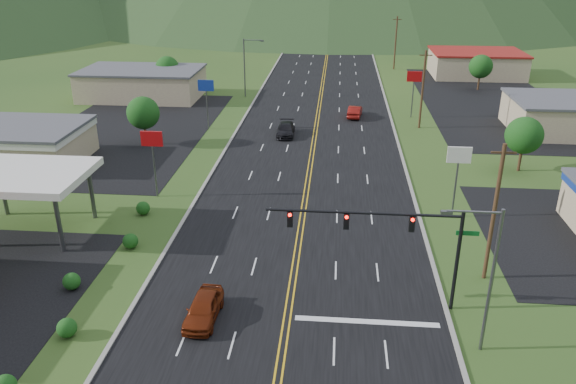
# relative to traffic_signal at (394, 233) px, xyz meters

# --- Properties ---
(traffic_signal) EXTENTS (13.10, 0.43, 7.00)m
(traffic_signal) POSITION_rel_traffic_signal_xyz_m (0.00, 0.00, 0.00)
(traffic_signal) COLOR black
(traffic_signal) RESTS_ON ground
(streetlight_east) EXTENTS (3.28, 0.25, 9.00)m
(streetlight_east) POSITION_rel_traffic_signal_xyz_m (4.70, -4.00, -0.15)
(streetlight_east) COLOR #59595E
(streetlight_east) RESTS_ON ground
(streetlight_west) EXTENTS (3.28, 0.25, 9.00)m
(streetlight_west) POSITION_rel_traffic_signal_xyz_m (-18.16, 56.00, -0.15)
(streetlight_west) COLOR #59595E
(streetlight_west) RESTS_ON ground
(gas_canopy) EXTENTS (10.00, 8.00, 5.30)m
(gas_canopy) POSITION_rel_traffic_signal_xyz_m (-28.48, 8.00, -0.46)
(gas_canopy) COLOR white
(gas_canopy) RESTS_ON ground
(building_west_mid) EXTENTS (14.40, 10.40, 4.10)m
(building_west_mid) POSITION_rel_traffic_signal_xyz_m (-38.48, 24.00, -3.06)
(building_west_mid) COLOR #C7B68A
(building_west_mid) RESTS_ON ground
(building_west_far) EXTENTS (18.40, 11.40, 4.50)m
(building_west_far) POSITION_rel_traffic_signal_xyz_m (-34.48, 54.00, -3.07)
(building_west_far) COLOR #C7B68A
(building_west_far) RESTS_ON ground
(building_east_mid) EXTENTS (14.40, 11.40, 4.30)m
(building_east_mid) POSITION_rel_traffic_signal_xyz_m (25.52, 41.00, -3.17)
(building_east_mid) COLOR #C7B68A
(building_east_mid) RESTS_ON ground
(building_east_far) EXTENTS (16.40, 12.40, 4.50)m
(building_east_far) POSITION_rel_traffic_signal_xyz_m (21.52, 76.00, -3.07)
(building_east_far) COLOR #C7B68A
(building_east_far) RESTS_ON ground
(pole_sign_west_a) EXTENTS (2.00, 0.18, 6.40)m
(pole_sign_west_a) POSITION_rel_traffic_signal_xyz_m (-20.48, 16.00, -0.28)
(pole_sign_west_a) COLOR #59595E
(pole_sign_west_a) RESTS_ON ground
(pole_sign_west_b) EXTENTS (2.00, 0.18, 6.40)m
(pole_sign_west_b) POSITION_rel_traffic_signal_xyz_m (-20.48, 38.00, -0.28)
(pole_sign_west_b) COLOR #59595E
(pole_sign_west_b) RESTS_ON ground
(pole_sign_east_a) EXTENTS (2.00, 0.18, 6.40)m
(pole_sign_east_a) POSITION_rel_traffic_signal_xyz_m (6.52, 14.00, -0.28)
(pole_sign_east_a) COLOR #59595E
(pole_sign_east_a) RESTS_ON ground
(pole_sign_east_b) EXTENTS (2.00, 0.18, 6.40)m
(pole_sign_east_b) POSITION_rel_traffic_signal_xyz_m (6.52, 46.00, -0.28)
(pole_sign_east_b) COLOR #59595E
(pole_sign_east_b) RESTS_ON ground
(tree_west_a) EXTENTS (3.84, 3.84, 5.82)m
(tree_west_a) POSITION_rel_traffic_signal_xyz_m (-26.48, 31.00, -1.44)
(tree_west_a) COLOR #382314
(tree_west_a) RESTS_ON ground
(tree_west_b) EXTENTS (3.84, 3.84, 5.82)m
(tree_west_b) POSITION_rel_traffic_signal_xyz_m (-31.48, 58.00, -1.44)
(tree_west_b) COLOR #382314
(tree_west_b) RESTS_ON ground
(tree_east_a) EXTENTS (3.84, 3.84, 5.82)m
(tree_east_a) POSITION_rel_traffic_signal_xyz_m (15.52, 26.00, -1.44)
(tree_east_a) COLOR #382314
(tree_east_a) RESTS_ON ground
(tree_east_b) EXTENTS (3.84, 3.84, 5.82)m
(tree_east_b) POSITION_rel_traffic_signal_xyz_m (19.52, 64.00, -1.44)
(tree_east_b) COLOR #382314
(tree_east_b) RESTS_ON ground
(utility_pole_a) EXTENTS (1.60, 0.28, 10.00)m
(utility_pole_a) POSITION_rel_traffic_signal_xyz_m (7.02, 4.00, -0.20)
(utility_pole_a) COLOR #382314
(utility_pole_a) RESTS_ON ground
(utility_pole_b) EXTENTS (1.60, 0.28, 10.00)m
(utility_pole_b) POSITION_rel_traffic_signal_xyz_m (7.02, 41.00, -0.20)
(utility_pole_b) COLOR #382314
(utility_pole_b) RESTS_ON ground
(utility_pole_c) EXTENTS (1.60, 0.28, 10.00)m
(utility_pole_c) POSITION_rel_traffic_signal_xyz_m (7.02, 81.00, -0.20)
(utility_pole_c) COLOR #382314
(utility_pole_c) RESTS_ON ground
(utility_pole_d) EXTENTS (1.60, 0.28, 10.00)m
(utility_pole_d) POSITION_rel_traffic_signal_xyz_m (7.02, 121.00, -0.20)
(utility_pole_d) COLOR #382314
(utility_pole_d) RESTS_ON ground
(car_red_near) EXTENTS (2.01, 4.69, 1.58)m
(car_red_near) POSITION_rel_traffic_signal_xyz_m (-11.69, -2.60, -4.54)
(car_red_near) COLOR #67210B
(car_red_near) RESTS_ON ground
(car_dark_mid) EXTENTS (2.23, 5.23, 1.50)m
(car_dark_mid) POSITION_rel_traffic_signal_xyz_m (-10.12, 36.00, -4.58)
(car_dark_mid) COLOR black
(car_dark_mid) RESTS_ON ground
(car_red_far) EXTENTS (2.25, 4.98, 1.58)m
(car_red_far) POSITION_rel_traffic_signal_xyz_m (-1.31, 45.38, -4.54)
(car_red_far) COLOR maroon
(car_red_far) RESTS_ON ground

